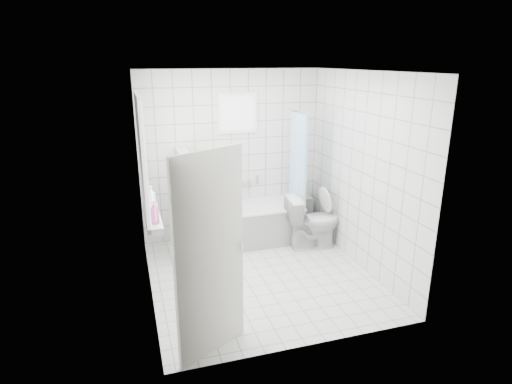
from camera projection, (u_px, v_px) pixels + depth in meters
name	position (u px, v px, depth m)	size (l,w,h in m)	color
ground	(261.00, 276.00, 5.63)	(3.00, 3.00, 0.00)	white
ceiling	(262.00, 71.00, 4.85)	(3.00, 3.00, 0.00)	white
wall_back	(231.00, 156.00, 6.61)	(2.80, 0.02, 2.60)	white
wall_front	(312.00, 224.00, 3.87)	(2.80, 0.02, 2.60)	white
wall_left	(144.00, 191.00, 4.84)	(0.02, 3.00, 2.60)	white
wall_right	(362.00, 172.00, 5.63)	(0.02, 3.00, 2.60)	white
window_left	(144.00, 159.00, 5.04)	(0.01, 0.90, 1.40)	white
window_back	(238.00, 113.00, 6.40)	(0.50, 0.01, 0.50)	white
window_sill	(153.00, 217.00, 5.27)	(0.18, 1.02, 0.08)	white
door	(210.00, 257.00, 3.90)	(0.04, 0.80, 2.00)	silver
bathtub	(246.00, 224.00, 6.60)	(1.69, 0.77, 0.58)	white
partition_wall	(186.00, 203.00, 6.16)	(0.15, 0.85, 1.50)	white
tiled_ledge	(299.00, 213.00, 7.12)	(0.40, 0.24, 0.55)	white
toilet	(313.00, 222.00, 6.39)	(0.45, 0.80, 0.81)	white
curtain_rod	(297.00, 111.00, 6.29)	(0.02, 0.02, 0.80)	silver
shower_curtain	(298.00, 172.00, 6.44)	(0.14, 0.48, 1.78)	#52A6F0
tub_faucet	(246.00, 183.00, 6.77)	(0.18, 0.06, 0.06)	silver
sill_bottles	(153.00, 205.00, 5.22)	(0.19, 0.71, 0.32)	#C84D98
ledge_bottles	(301.00, 191.00, 6.96)	(0.20, 0.15, 0.28)	#1C28E5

